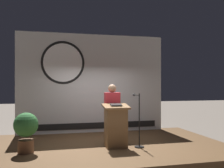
{
  "coord_description": "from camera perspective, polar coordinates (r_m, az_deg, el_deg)",
  "views": [
    {
      "loc": [
        -1.42,
        -6.61,
        1.88
      ],
      "look_at": [
        0.22,
        0.05,
        1.89
      ],
      "focal_mm": 41.36,
      "sensor_mm": 36.0,
      "label": 1
    }
  ],
  "objects": [
    {
      "name": "ground_plane",
      "position": [
        7.02,
        -1.69,
        -15.62
      ],
      "size": [
        40.0,
        40.0,
        0.0
      ],
      "primitive_type": "plane",
      "color": "#6B6056"
    },
    {
      "name": "stage_platform",
      "position": [
        6.98,
        -1.69,
        -14.44
      ],
      "size": [
        6.4,
        4.0,
        0.3
      ],
      "primitive_type": "cube",
      "color": "brown",
      "rests_on": "ground"
    },
    {
      "name": "banner_display",
      "position": [
        8.58,
        -4.52,
        0.23
      ],
      "size": [
        4.86,
        0.12,
        3.24
      ],
      "color": "silver",
      "rests_on": "stage_platform"
    },
    {
      "name": "podium",
      "position": [
        6.56,
        0.85,
        -9.22
      ],
      "size": [
        0.64,
        0.5,
        1.1
      ],
      "color": "olive",
      "rests_on": "stage_platform"
    },
    {
      "name": "speaker_person",
      "position": [
        6.99,
        0.04,
        -6.45
      ],
      "size": [
        0.4,
        0.26,
        1.58
      ],
      "color": "black",
      "rests_on": "stage_platform"
    },
    {
      "name": "microphone_stand",
      "position": [
        6.65,
        5.88,
        -9.66
      ],
      "size": [
        0.24,
        0.57,
        1.35
      ],
      "color": "black",
      "rests_on": "stage_platform"
    },
    {
      "name": "potted_plant",
      "position": [
        6.35,
        -18.5,
        -9.33
      ],
      "size": [
        0.56,
        0.56,
        0.93
      ],
      "color": "brown",
      "rests_on": "stage_platform"
    }
  ]
}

